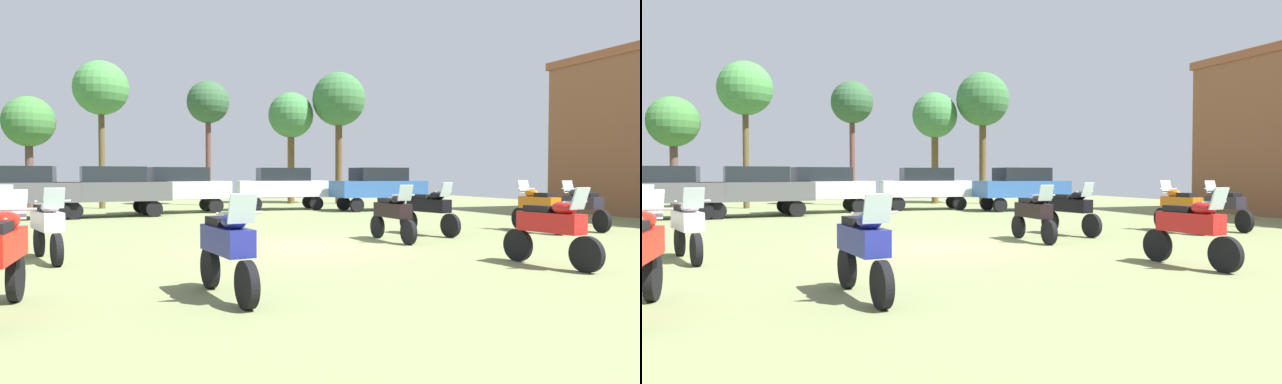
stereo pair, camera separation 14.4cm
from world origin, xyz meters
TOP-DOWN VIEW (x-y plane):
  - ground_plane at (0.00, 0.00)m, footprint 44.00×52.00m
  - motorcycle_3 at (3.25, -4.33)m, footprint 0.65×2.11m
  - motorcycle_5 at (7.54, 0.69)m, footprint 0.62×2.32m
  - motorcycle_6 at (2.46, 0.21)m, footprint 0.62×2.20m
  - motorcycle_7 at (9.24, 0.72)m, footprint 0.65×2.30m
  - motorcycle_8 at (-2.81, -4.77)m, footprint 0.63×2.12m
  - motorcycle_10 at (4.14, 1.16)m, footprint 0.75×2.26m
  - motorcycle_12 at (-5.38, -0.26)m, footprint 0.81×2.18m
  - car_2 at (3.74, 13.43)m, footprint 4.46×2.23m
  - car_3 at (-1.24, 12.78)m, footprint 4.47×2.25m
  - car_4 at (7.74, 11.25)m, footprint 4.32×1.84m
  - car_5 at (-7.21, 11.31)m, footprint 4.34×1.90m
  - car_6 at (-3.94, 11.47)m, footprint 4.44×2.16m
  - tree_1 at (5.94, 18.82)m, footprint 2.62×2.62m
  - tree_2 at (-7.57, 17.92)m, footprint 2.42×2.42m
  - tree_3 at (-4.32, 17.62)m, footprint 2.67×2.67m
  - tree_4 at (1.12, 18.66)m, footprint 2.30×2.30m
  - tree_6 at (8.49, 17.72)m, footprint 3.09×3.09m

SIDE VIEW (x-z plane):
  - ground_plane at x=0.00m, z-range 0.00..0.02m
  - motorcycle_6 at x=2.46m, z-range 0.01..1.45m
  - motorcycle_8 at x=-2.81m, z-range 0.01..1.46m
  - motorcycle_12 at x=-5.38m, z-range 0.01..1.45m
  - motorcycle_3 at x=3.25m, z-range 0.01..1.47m
  - motorcycle_10 at x=4.14m, z-range 0.01..1.49m
  - motorcycle_7 at x=9.24m, z-range 0.01..1.51m
  - motorcycle_5 at x=7.54m, z-range 0.01..1.52m
  - car_2 at x=3.74m, z-range 0.19..2.19m
  - car_3 at x=-1.24m, z-range 0.19..2.19m
  - car_4 at x=7.74m, z-range 0.19..2.19m
  - car_5 at x=-7.21m, z-range 0.19..2.19m
  - car_6 at x=-3.94m, z-range 0.19..2.19m
  - tree_2 at x=-7.57m, z-range 1.45..6.88m
  - tree_1 at x=5.94m, z-range 1.82..8.26m
  - tree_4 at x=1.12m, z-range 2.16..8.95m
  - tree_3 at x=-4.32m, z-range 2.26..9.55m
  - tree_6 at x=8.49m, z-range 2.17..9.75m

